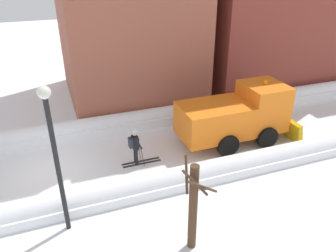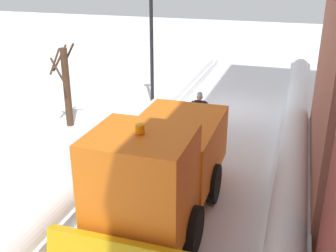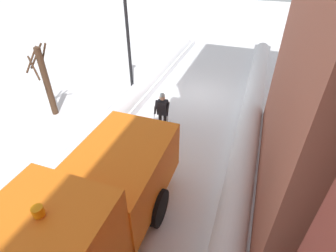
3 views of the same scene
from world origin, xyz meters
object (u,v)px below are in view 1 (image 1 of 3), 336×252
at_px(street_lamp, 54,146).
at_px(traffic_light_pole, 104,75).
at_px(skier, 135,145).
at_px(plow_truck, 238,115).
at_px(bare_tree_near, 193,206).

bearing_deg(street_lamp, traffic_light_pole, 158.53).
distance_m(skier, traffic_light_pole, 4.67).
xyz_separation_m(skier, street_lamp, (3.07, -3.31, 2.36)).
relative_size(plow_truck, skier, 3.31).
bearing_deg(traffic_light_pole, bare_tree_near, 5.37).
height_order(skier, bare_tree_near, bare_tree_near).
height_order(skier, street_lamp, street_lamp).
height_order(skier, traffic_light_pole, traffic_light_pole).
bearing_deg(plow_truck, skier, -86.62).
relative_size(plow_truck, traffic_light_pole, 1.39).
distance_m(traffic_light_pole, street_lamp, 7.81).
bearing_deg(traffic_light_pole, skier, 6.18).
distance_m(plow_truck, traffic_light_pole, 7.19).
bearing_deg(traffic_light_pole, street_lamp, -21.47).
bearing_deg(skier, plow_truck, 93.38).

